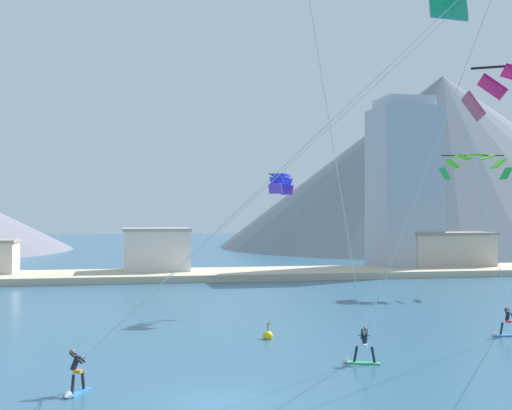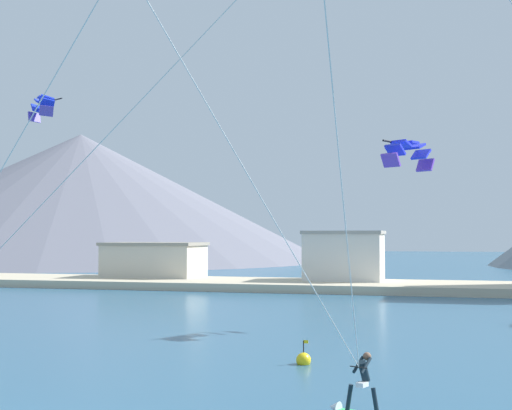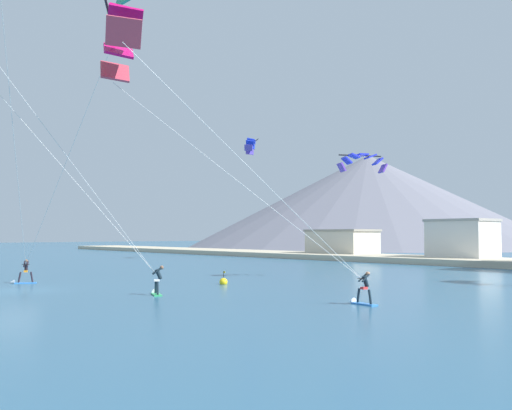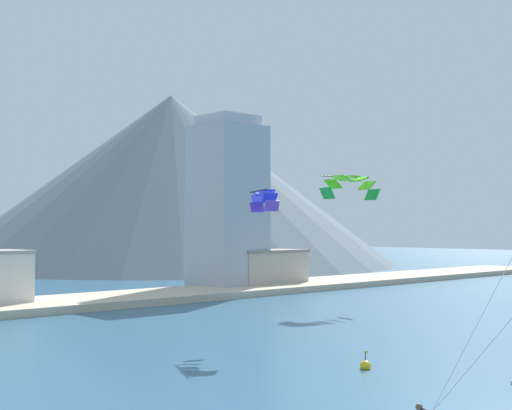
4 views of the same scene
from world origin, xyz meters
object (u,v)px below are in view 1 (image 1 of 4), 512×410
at_px(kitesurfer_near_lead, 74,381).
at_px(parafoil_kite_distant_low_drift, 281,181).
at_px(race_marker_buoy, 268,336).
at_px(kitesurfer_near_trail, 360,352).
at_px(parafoil_kite_distant_mid_solo, 475,163).
at_px(kitesurfer_mid_center, 504,327).

bearing_deg(kitesurfer_near_lead, parafoil_kite_distant_low_drift, 58.21).
relative_size(kitesurfer_near_lead, race_marker_buoy, 1.71).
xyz_separation_m(kitesurfer_near_lead, race_marker_buoy, (9.69, 10.10, -0.36)).
bearing_deg(race_marker_buoy, kitesurfer_near_trail, -68.01).
height_order(parafoil_kite_distant_mid_solo, race_marker_buoy, parafoil_kite_distant_mid_solo).
relative_size(parafoil_kite_distant_low_drift, race_marker_buoy, 3.80).
bearing_deg(race_marker_buoy, parafoil_kite_distant_low_drift, 73.06).
distance_m(kitesurfer_mid_center, parafoil_kite_distant_low_drift, 18.13).
bearing_deg(parafoil_kite_distant_low_drift, kitesurfer_near_trail, -91.68).
distance_m(kitesurfer_mid_center, parafoil_kite_distant_mid_solo, 26.14).
bearing_deg(kitesurfer_near_trail, kitesurfer_mid_center, 26.90).
bearing_deg(kitesurfer_mid_center, parafoil_kite_distant_low_drift, 128.00).
xyz_separation_m(kitesurfer_mid_center, parafoil_kite_distant_mid_solo, (9.98, 21.63, 10.75)).
xyz_separation_m(parafoil_kite_distant_low_drift, parafoil_kite_distant_mid_solo, (19.80, 9.06, 2.14)).
distance_m(kitesurfer_near_lead, race_marker_buoy, 14.00).
xyz_separation_m(kitesurfer_near_lead, parafoil_kite_distant_low_drift, (13.01, 21.00, 8.57)).
relative_size(parafoil_kite_distant_low_drift, parafoil_kite_distant_mid_solo, 0.61).
height_order(parafoil_kite_distant_low_drift, parafoil_kite_distant_mid_solo, parafoil_kite_distant_mid_solo).
distance_m(kitesurfer_near_lead, parafoil_kite_distant_mid_solo, 45.77).
bearing_deg(race_marker_buoy, kitesurfer_mid_center, -7.27).
bearing_deg(kitesurfer_near_trail, race_marker_buoy, 111.99).
relative_size(kitesurfer_near_trail, race_marker_buoy, 1.72).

